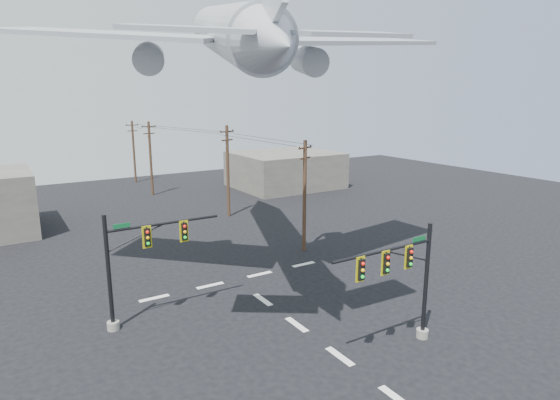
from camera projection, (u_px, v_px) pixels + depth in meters
ground at (340, 356)px, 24.05m from camera, size 120.00×120.00×0.00m
lane_markings at (285, 316)px, 28.47m from camera, size 14.00×21.20×0.01m
signal_mast_near at (406, 281)px, 24.23m from camera, size 6.81×0.72×6.57m
signal_mast_far at (135, 265)px, 26.71m from camera, size 6.98×0.75×6.80m
utility_pole_a at (305, 194)px, 39.33m from camera, size 1.80×0.87×9.51m
utility_pole_b at (228, 170)px, 50.68m from camera, size 1.94×0.82×9.98m
utility_pole_c at (151, 157)px, 61.62m from camera, size 1.99×0.44×9.77m
utility_pole_d at (134, 150)px, 70.92m from camera, size 1.94×0.32×9.35m
power_lines at (191, 131)px, 54.13m from camera, size 6.01×40.30×0.33m
airliner at (231, 33)px, 31.38m from camera, size 28.79×31.10×8.38m
building_right at (285, 170)px, 67.97m from camera, size 14.00×12.00×5.00m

